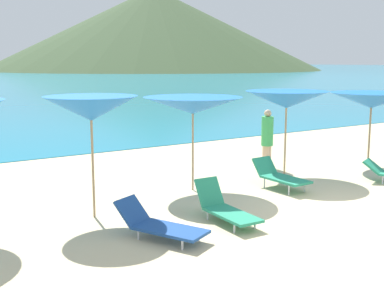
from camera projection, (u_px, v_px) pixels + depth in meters
ground_plane at (131, 150)px, 17.57m from camera, size 50.00×100.00×0.30m
headland_hill at (154, 29)px, 166.65m from camera, size 110.56×110.56×27.03m
umbrella_1 at (91, 109)px, 9.18m from camera, size 1.82×1.82×2.32m
umbrella_2 at (193, 105)px, 11.20m from camera, size 2.43×2.43×2.16m
umbrella_3 at (287, 100)px, 12.72m from camera, size 2.25×2.25×2.20m
umbrella_4 at (372, 100)px, 13.82m from camera, size 2.44×2.44×2.09m
lounge_chair_0 at (159, 224)px, 8.35m from camera, size 1.20×1.71×0.60m
lounge_chair_1 at (280, 176)px, 11.60m from camera, size 0.62×1.47×0.65m
lounge_chair_2 at (225, 208)px, 9.23m from camera, size 0.57×1.56×0.70m
beachgoer_0 at (267, 137)px, 13.82m from camera, size 0.33×0.33×1.63m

